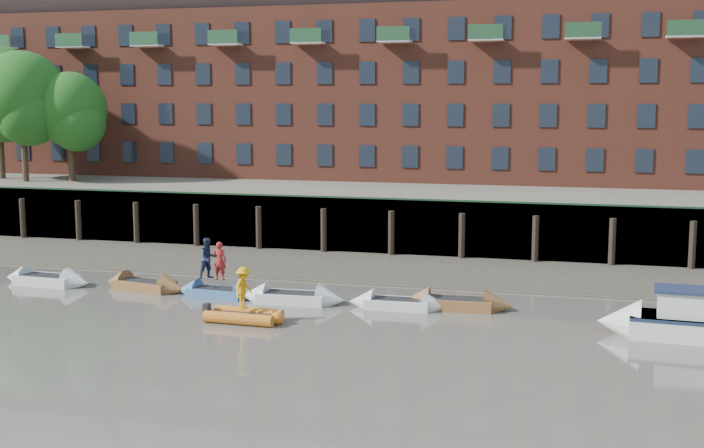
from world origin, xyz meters
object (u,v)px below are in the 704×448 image
at_px(motor_launch, 668,321).
at_px(person_rib_crew, 244,288).
at_px(rowboat_2, 145,285).
at_px(rowboat_3, 218,292).
at_px(person_rower_a, 220,261).
at_px(rowboat_6, 456,303).
at_px(rowboat_5, 398,304).
at_px(person_rower_b, 208,258).
at_px(rowboat_4, 292,298).
at_px(rib_tender, 247,316).
at_px(rowboat_1, 47,280).

relative_size(motor_launch, person_rib_crew, 3.50).
distance_m(rowboat_2, motor_launch, 23.04).
relative_size(rowboat_3, person_rower_a, 2.39).
bearing_deg(rowboat_3, rowboat_6, 7.65).
bearing_deg(rowboat_3, person_rower_a, 38.46).
bearing_deg(rowboat_5, person_rib_crew, -147.40).
distance_m(rowboat_6, person_rower_a, 10.73).
relative_size(rowboat_6, person_rower_b, 2.54).
bearing_deg(rowboat_2, person_rib_crew, -21.39).
bearing_deg(rowboat_6, rowboat_5, -168.36).
xyz_separation_m(rowboat_4, rowboat_5, (4.68, 0.17, -0.02)).
height_order(rowboat_3, person_rib_crew, person_rib_crew).
relative_size(rib_tender, person_rower_a, 1.86).
bearing_deg(person_rib_crew, rib_tender, -102.25).
relative_size(rowboat_1, motor_launch, 0.79).
height_order(rib_tender, person_rower_a, person_rower_a).
xyz_separation_m(rowboat_2, person_rib_crew, (6.71, -4.27, 1.14)).
distance_m(rowboat_1, person_rib_crew, 12.57).
xyz_separation_m(rowboat_5, person_rib_crew, (-5.50, -3.72, 1.15)).
relative_size(rowboat_1, rowboat_3, 1.15).
relative_size(rowboat_2, rowboat_5, 1.08).
xyz_separation_m(rowboat_3, rowboat_6, (10.73, 0.54, 0.03)).
xyz_separation_m(rowboat_6, person_rib_crew, (-7.92, -4.33, 1.13)).
bearing_deg(rib_tender, rowboat_2, 149.80).
xyz_separation_m(rowboat_2, rowboat_5, (12.21, -0.55, -0.01)).
bearing_deg(motor_launch, rowboat_3, -1.93).
relative_size(rowboat_5, rib_tender, 1.33).
bearing_deg(rowboat_2, person_rower_b, 5.54).
relative_size(rowboat_4, rowboat_6, 0.99).
bearing_deg(rowboat_3, rib_tender, -47.68).
bearing_deg(person_rib_crew, rowboat_5, -49.73).
bearing_deg(rib_tender, person_rower_b, 132.78).
xyz_separation_m(person_rower_a, person_rower_b, (-0.59, 0.08, 0.07)).
xyz_separation_m(rowboat_4, rib_tender, (-0.69, -3.59, 0.00)).
bearing_deg(rowboat_6, rowboat_4, -176.18).
distance_m(rowboat_1, person_rower_a, 9.23).
height_order(rowboat_2, person_rower_a, person_rower_a).
relative_size(person_rower_a, person_rib_crew, 1.02).
bearing_deg(rowboat_5, person_rower_a, 177.54).
xyz_separation_m(rowboat_5, person_rower_b, (-8.80, 0.22, 1.51)).
bearing_deg(person_rower_b, rib_tender, -99.50).
height_order(rowboat_3, rib_tender, rowboat_3).
bearing_deg(rib_tender, person_rib_crew, 163.62).
distance_m(rowboat_4, person_rower_b, 4.40).
distance_m(rowboat_4, person_rib_crew, 3.81).
distance_m(rowboat_3, person_rib_crew, 4.86).
distance_m(rowboat_5, motor_launch, 10.87).
height_order(rowboat_4, motor_launch, motor_launch).
xyz_separation_m(rowboat_3, person_rower_b, (-0.48, 0.15, 1.52)).
relative_size(rowboat_3, motor_launch, 0.69).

